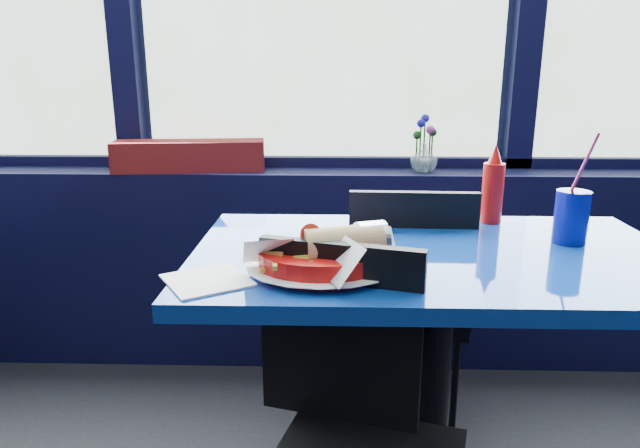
{
  "coord_description": "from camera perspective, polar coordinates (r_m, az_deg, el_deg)",
  "views": [
    {
      "loc": [
        0.06,
        0.64,
        1.19
      ],
      "look_at": [
        0.02,
        1.98,
        0.82
      ],
      "focal_mm": 32.0,
      "sensor_mm": 36.0,
      "label": 1
    }
  ],
  "objects": [
    {
      "name": "flower_vase",
      "position": [
        2.23,
        10.37,
        6.81
      ],
      "size": [
        0.12,
        0.13,
        0.22
      ],
      "rotation": [
        0.0,
        0.0,
        -0.17
      ],
      "color": "silver",
      "rests_on": "window_sill"
    },
    {
      "name": "planter_box",
      "position": [
        2.29,
        -12.91,
        6.68
      ],
      "size": [
        0.59,
        0.21,
        0.12
      ],
      "primitive_type": "cube",
      "rotation": [
        0.0,
        0.0,
        0.12
      ],
      "color": "maroon",
      "rests_on": "window_sill"
    },
    {
      "name": "ketchup_bottle",
      "position": [
        1.73,
        16.89,
        3.44
      ],
      "size": [
        0.06,
        0.06,
        0.23
      ],
      "color": "red",
      "rests_on": "near_table"
    },
    {
      "name": "chair_near_back",
      "position": [
        1.84,
        8.39,
        -7.19
      ],
      "size": [
        0.4,
        0.4,
        0.85
      ],
      "rotation": [
        0.0,
        0.0,
        3.11
      ],
      "color": "black",
      "rests_on": "ground"
    },
    {
      "name": "near_table",
      "position": [
        1.51,
        10.98,
        -9.21
      ],
      "size": [
        1.2,
        0.7,
        0.75
      ],
      "color": "black",
      "rests_on": "ground"
    },
    {
      "name": "window_sill",
      "position": [
        2.37,
        0.25,
        -4.11
      ],
      "size": [
        5.0,
        0.26,
        0.8
      ],
      "primitive_type": "cube",
      "color": "black",
      "rests_on": "ground"
    },
    {
      "name": "napkin",
      "position": [
        1.25,
        -11.21,
        -5.53
      ],
      "size": [
        0.22,
        0.22,
        0.0
      ],
      "primitive_type": "cube",
      "rotation": [
        0.0,
        0.0,
        0.56
      ],
      "color": "white",
      "rests_on": "near_table"
    },
    {
      "name": "soda_cup",
      "position": [
        1.61,
        23.84,
        0.76
      ],
      "size": [
        0.09,
        0.09,
        0.29
      ],
      "rotation": [
        0.0,
        0.0,
        0.26
      ],
      "color": "navy",
      "rests_on": "near_table"
    },
    {
      "name": "food_basket",
      "position": [
        1.26,
        0.38,
        -3.3
      ],
      "size": [
        0.31,
        0.31,
        0.11
      ],
      "rotation": [
        0.0,
        0.0,
        -0.12
      ],
      "color": "red",
      "rests_on": "near_table"
    },
    {
      "name": "chair_near_front",
      "position": [
        1.26,
        3.33,
        -19.08
      ],
      "size": [
        0.47,
        0.47,
        0.84
      ],
      "rotation": [
        0.0,
        0.0,
        -0.27
      ],
      "color": "black",
      "rests_on": "ground"
    }
  ]
}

